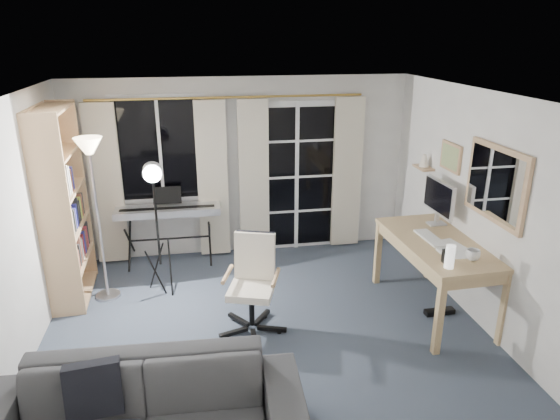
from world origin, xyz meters
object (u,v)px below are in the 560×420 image
Objects in this scene: torchiere_lamp at (92,171)px; office_chair at (253,274)px; sofa at (140,405)px; bookshelf at (60,211)px; studio_light at (154,188)px; mug at (473,254)px; desk at (437,250)px; monitor at (439,198)px; keyboard_piano at (168,212)px.

torchiere_lamp is 1.87× the size of office_chair.
sofa is (0.61, -2.48, -1.06)m from torchiere_lamp.
office_chair reaches higher than sofa.
studio_light is (1.05, -0.17, 0.26)m from bookshelf.
sofa is at bearing -161.49° from mug.
studio_light reaches higher than office_chair.
torchiere_lamp is 13.72× the size of mug.
studio_light is 1.03× the size of desk.
bookshelf is 3.65× the size of monitor.
torchiere_lamp is at bearing 169.25° from office_chair.
desk is at bearing -14.74° from torchiere_lamp.
sofa is (-3.18, -1.98, -0.70)m from monitor.
office_chair is 1.88m from sofa.
sofa is at bearing -91.16° from keyboard_piano.
office_chair is 2.28m from monitor.
sofa is (-0.02, -2.42, -0.86)m from studio_light.
torchiere_lamp is at bearing 170.55° from monitor.
sofa is at bearing -154.82° from desk.
mug is at bearing -80.68° from desk.
torchiere_lamp is at bearing 171.20° from studio_light.
bookshelf is at bearing 163.24° from desk.
studio_light is 11.90× the size of mug.
torchiere_lamp reaches higher than monitor.
keyboard_piano is at bearing 155.69° from monitor.
monitor reaches higher than mug.
studio_light is 1.48m from office_chair.
sofa is at bearing -70.59° from bookshelf.
office_chair is 1.67× the size of monitor.
mug is at bearing 21.30° from sofa.
mug is at bearing 3.56° from office_chair.
desk is at bearing 101.31° from mug.
monitor is at bearing 64.46° from desk.
mug is (-0.10, -0.95, -0.25)m from monitor.
mug is at bearing -28.26° from studio_light.
torchiere_lamp is at bearing 106.57° from sofa.
bookshelf is at bearing 167.17° from studio_light.
keyboard_piano is 3.35m from monitor.
keyboard_piano is 9.77× the size of mug.
office_chair reaches higher than mug.
bookshelf is at bearing 169.80° from monitor.
monitor is (0.20, 0.45, 0.42)m from desk.
bookshelf reaches higher than desk.
bookshelf is 2.85m from sofa.
mug is (3.69, -1.45, -0.61)m from torchiere_lamp.
keyboard_piano reaches higher than desk.
studio_light reaches higher than monitor.
torchiere_lamp is 2.77m from sofa.
office_chair is 0.43× the size of sofa.
keyboard_piano reaches higher than sofa.
bookshelf is 0.64m from torchiere_lamp.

